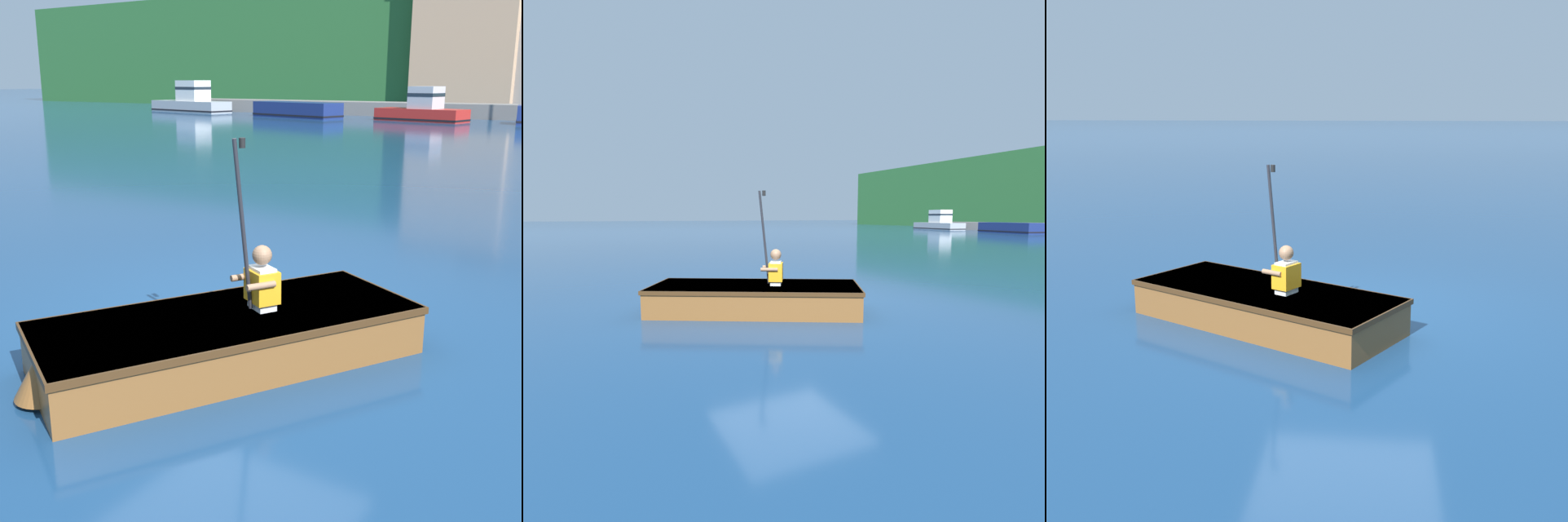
% 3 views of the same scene
% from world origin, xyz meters
% --- Properties ---
extents(ground_plane, '(300.00, 300.00, 0.00)m').
position_xyz_m(ground_plane, '(0.00, 0.00, 0.00)').
color(ground_plane, navy).
extents(rowboat_foreground, '(2.71, 3.45, 0.43)m').
position_xyz_m(rowboat_foreground, '(0.69, -1.00, 0.24)').
color(rowboat_foreground, brown).
rests_on(rowboat_foreground, ground).
extents(person_paddler, '(0.44, 0.44, 1.46)m').
position_xyz_m(person_paddler, '(0.87, -0.69, 0.69)').
color(person_paddler, silver).
rests_on(person_paddler, rowboat_foreground).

